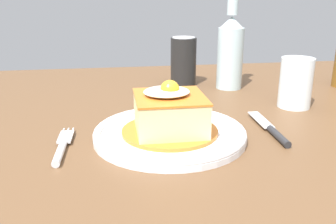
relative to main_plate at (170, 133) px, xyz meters
name	(u,v)px	position (x,y,z in m)	size (l,w,h in m)	color
dining_table	(176,159)	(0.03, 0.10, -0.10)	(1.46, 1.04, 0.73)	brown
main_plate	(170,133)	(0.00, 0.00, 0.00)	(0.26, 0.26, 0.02)	white
sandwich_meal	(170,114)	(0.00, 0.00, 0.03)	(0.16, 0.16, 0.09)	#C66B23
fork	(62,148)	(-0.17, -0.03, 0.00)	(0.02, 0.14, 0.01)	silver
knife	(273,131)	(0.18, -0.01, 0.00)	(0.02, 0.17, 0.01)	#262628
soda_can	(183,61)	(0.09, 0.36, 0.05)	(0.07, 0.07, 0.12)	black
beer_bottle_clear	(230,49)	(0.20, 0.31, 0.09)	(0.06, 0.06, 0.27)	#ADC6CC
drinking_glass	(295,86)	(0.29, 0.13, 0.04)	(0.07, 0.07, 0.10)	#3F2314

